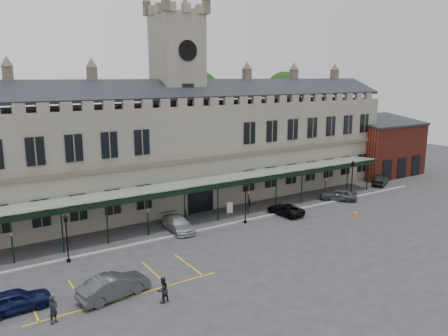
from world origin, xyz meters
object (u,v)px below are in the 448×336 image
lamp_post_mid (246,200)px  person_a (53,310)px  station_building (180,150)px  car_van (285,209)px  sign_board (230,208)px  clock_tower (178,94)px  lamp_post_right (352,176)px  lamp_post_left (67,234)px  traffic_cone (355,213)px  person_b (163,290)px  car_left_b (114,286)px  car_taxi (178,224)px  car_left_a (15,300)px  car_right_a (338,194)px  car_right_b (381,180)px

lamp_post_mid → person_a: lamp_post_mid is taller
station_building → car_van: size_ratio=13.40×
sign_board → clock_tower: bearing=121.1°
lamp_post_right → station_building: bearing=151.3°
lamp_post_left → lamp_post_mid: size_ratio=0.98×
traffic_cone → person_b: person_b is taller
car_left_b → person_a: person_a is taller
clock_tower → car_taxi: bearing=-118.4°
station_building → car_left_b: size_ratio=11.85×
lamp_post_left → person_b: (3.79, -10.33, -1.57)m
sign_board → car_van: car_van is taller
car_left_a → car_right_a: size_ratio=1.00×
lamp_post_left → person_a: 9.62m
car_van → car_right_a: car_right_a is taller
car_left_b → person_a: (-4.30, -1.17, 0.08)m
station_building → person_b: bearing=-120.1°
car_right_a → person_b: person_b is taller
traffic_cone → car_left_b: bearing=-173.7°
sign_board → car_left_b: car_left_b is taller
lamp_post_left → car_van: bearing=-0.2°
lamp_post_left → person_a: size_ratio=2.28×
sign_board → car_left_b: 21.03m
car_taxi → person_a: (-14.20, -10.78, 0.20)m
car_right_a → person_a: (-36.01, -9.72, 0.16)m
lamp_post_right → car_right_b: (8.86, 2.40, -2.20)m
station_building → traffic_cone: bearing=-48.9°
car_left_b → car_van: 23.62m
car_right_a → person_a: 37.30m
clock_tower → car_right_b: (27.82, -8.07, -12.40)m
lamp_post_right → person_b: bearing=-160.8°
car_left_b → car_van: bearing=-80.3°
traffic_cone → car_right_a: 6.27m
car_right_b → person_a: bearing=78.0°
lamp_post_left → sign_board: lamp_post_left is taller
station_building → person_a: size_ratio=32.65×
clock_tower → car_right_a: bearing=-31.5°
clock_tower → sign_board: size_ratio=20.06×
lamp_post_right → clock_tower: bearing=151.1°
clock_tower → person_a: (-19.20, -20.04, -12.19)m
station_building → person_b: (-12.35, -21.30, -5.56)m
lamp_post_right → car_van: 11.79m
car_left_a → car_taxi: bearing=-64.4°
clock_tower → lamp_post_right: size_ratio=5.05×
traffic_cone → car_right_a: car_right_a is taller
person_b → lamp_post_left: bearing=-84.4°
car_right_b → clock_tower: bearing=47.5°
car_right_a → person_b: 31.19m
station_building → car_taxi: size_ratio=12.10×
car_left_a → car_right_a: 38.43m
car_van → person_a: bearing=10.9°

